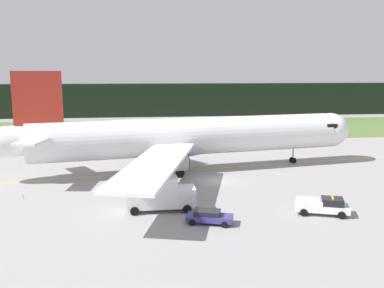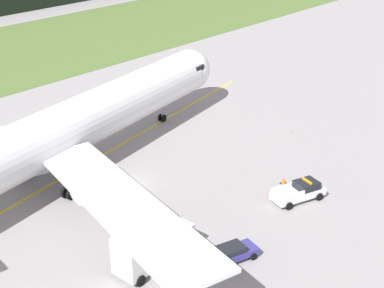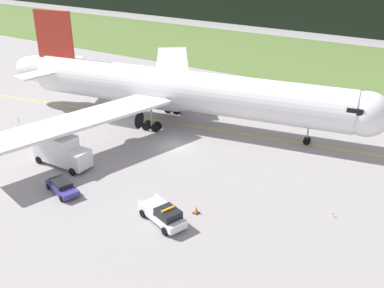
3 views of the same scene
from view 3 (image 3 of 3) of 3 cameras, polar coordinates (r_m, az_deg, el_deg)
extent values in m
plane|color=gray|center=(56.91, -2.27, -0.23)|extent=(320.00, 320.00, 0.00)
cube|color=#536E32|center=(101.11, 14.55, 10.37)|extent=(320.00, 37.87, 0.04)
cube|color=black|center=(129.76, 19.40, 15.23)|extent=(288.00, 6.78, 10.34)
cube|color=yellow|center=(63.26, -1.03, 2.48)|extent=(70.55, 12.43, 0.01)
cylinder|color=white|center=(61.50, -1.07, 6.82)|extent=(44.98, 12.91, 5.40)
ellipsoid|color=white|center=(56.95, 21.19, 3.56)|extent=(6.77, 6.33, 5.40)
ellipsoid|color=white|center=(73.85, -18.64, 8.97)|extent=(9.20, 5.46, 4.05)
ellipsoid|color=#AEB6C2|center=(62.85, -2.94, 5.77)|extent=(12.31, 7.54, 2.97)
cube|color=black|center=(56.65, 20.05, 4.66)|extent=(2.64, 5.36, 0.70)
cube|color=white|center=(76.35, -2.52, 9.91)|extent=(18.05, 23.09, 0.35)
cylinder|color=#ADADAD|center=(70.68, -2.14, 7.67)|extent=(4.42, 3.08, 2.42)
cylinder|color=black|center=(69.88, -0.56, 7.48)|extent=(0.50, 2.22, 2.23)
cube|color=white|center=(54.63, -14.19, 2.88)|extent=(11.26, 24.91, 0.35)
cylinder|color=#ADADAD|center=(57.70, -8.49, 3.32)|extent=(4.42, 3.08, 2.42)
cylinder|color=black|center=(56.71, -6.67, 3.04)|extent=(0.50, 2.22, 2.23)
cube|color=#B32E1E|center=(70.57, -16.97, 12.54)|extent=(6.16, 1.48, 8.29)
cube|color=white|center=(74.52, -15.19, 9.98)|extent=(5.61, 7.20, 0.28)
cube|color=white|center=(69.27, -18.65, 8.43)|extent=(3.76, 6.98, 0.28)
cylinder|color=gray|center=(58.53, 14.43, 1.44)|extent=(0.20, 0.20, 2.35)
cylinder|color=black|center=(59.23, 14.35, 0.50)|extent=(0.92, 0.37, 0.90)
cylinder|color=black|center=(58.76, 14.27, 0.30)|extent=(0.92, 0.37, 0.90)
cylinder|color=gray|center=(66.84, -2.41, 5.35)|extent=(0.28, 0.28, 2.35)
cylinder|color=black|center=(66.68, -1.97, 4.23)|extent=(1.23, 0.50, 1.20)
cylinder|color=black|center=(67.27, -1.72, 4.43)|extent=(1.23, 0.50, 1.20)
cylinder|color=black|center=(67.23, -3.06, 4.39)|extent=(1.23, 0.50, 1.20)
cylinder|color=black|center=(67.82, -2.81, 4.58)|extent=(1.23, 0.50, 1.20)
cylinder|color=gray|center=(60.96, -5.15, 3.27)|extent=(0.28, 0.28, 2.35)
cylinder|color=black|center=(61.39, -4.38, 2.28)|extent=(1.23, 0.50, 1.20)
cylinder|color=black|center=(60.81, -4.67, 2.04)|extent=(1.23, 0.50, 1.20)
cylinder|color=black|center=(61.99, -5.54, 2.47)|extent=(1.23, 0.50, 1.20)
cylinder|color=black|center=(61.42, -5.84, 2.23)|extent=(1.23, 0.50, 1.20)
cube|color=white|center=(42.18, -3.79, -8.95)|extent=(5.66, 3.63, 0.70)
cube|color=black|center=(41.13, -3.05, -8.74)|extent=(2.61, 2.41, 0.70)
cube|color=white|center=(43.18, -3.77, -7.15)|extent=(2.43, 0.95, 0.45)
cube|color=white|center=(42.34, -5.85, -7.96)|extent=(2.43, 0.95, 0.45)
cube|color=orange|center=(40.89, -3.07, -8.24)|extent=(0.65, 1.36, 0.16)
cylinder|color=black|center=(41.64, -1.19, -9.98)|extent=(0.80, 0.48, 0.76)
cylinder|color=black|center=(40.69, -3.47, -10.97)|extent=(0.80, 0.48, 0.76)
cylinder|color=black|center=(44.09, -4.06, -7.85)|extent=(0.80, 0.48, 0.76)
cylinder|color=black|center=(43.19, -6.27, -8.71)|extent=(0.80, 0.48, 0.76)
cube|color=silver|center=(51.82, -14.06, -1.90)|extent=(1.92, 2.42, 2.00)
cube|color=white|center=(53.98, -16.80, -0.42)|extent=(5.20, 2.44, 3.18)
cylinder|color=#99999E|center=(53.98, -15.84, -2.28)|extent=(0.77, 0.11, 1.04)
cylinder|color=#99999E|center=(55.41, -17.32, -1.75)|extent=(0.77, 0.11, 1.04)
cylinder|color=black|center=(53.00, -13.05, -2.37)|extent=(0.90, 0.27, 0.90)
cylinder|color=black|center=(51.55, -14.88, -3.40)|extent=(0.90, 0.27, 0.90)
cylinder|color=black|center=(56.60, -16.97, -1.02)|extent=(0.90, 0.27, 0.90)
cylinder|color=black|center=(55.25, -18.78, -1.94)|extent=(0.90, 0.27, 0.90)
cube|color=navy|center=(48.49, -16.07, -5.30)|extent=(4.72, 3.02, 0.55)
cube|color=black|center=(48.42, -16.25, -4.69)|extent=(2.82, 2.22, 0.45)
cylinder|color=black|center=(47.69, -14.27, -6.00)|extent=(0.63, 0.36, 0.60)
cylinder|color=black|center=(47.10, -16.21, -6.67)|extent=(0.63, 0.36, 0.60)
cylinder|color=black|center=(50.16, -15.86, -4.56)|extent=(0.63, 0.36, 0.60)
cylinder|color=black|center=(49.60, -17.72, -5.18)|extent=(0.63, 0.36, 0.60)
cube|color=black|center=(43.67, 0.54, -8.70)|extent=(0.58, 0.58, 0.03)
cone|color=orange|center=(43.47, 0.55, -8.30)|extent=(0.45, 0.45, 0.70)
cylinder|color=yellow|center=(45.09, 17.39, -8.59)|extent=(0.10, 0.10, 0.32)
sphere|color=blue|center=(44.98, 17.42, -8.36)|extent=(0.12, 0.12, 0.12)
cylinder|color=yellow|center=(68.82, -21.09, 2.81)|extent=(0.10, 0.10, 0.37)
sphere|color=blue|center=(68.74, -21.12, 2.99)|extent=(0.12, 0.12, 0.12)
camera|label=1|loc=(41.59, -69.60, -5.67)|focal=39.36mm
camera|label=2|loc=(63.97, -58.71, 17.35)|focal=54.35mm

